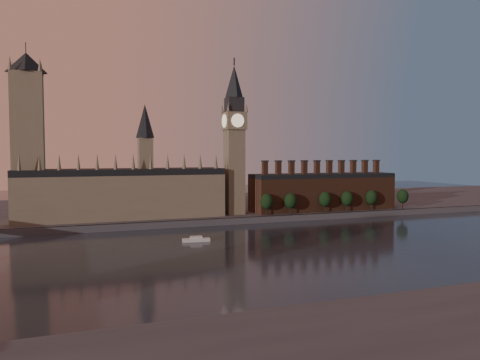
{
  "coord_description": "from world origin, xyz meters",
  "views": [
    {
      "loc": [
        -97.71,
        -193.8,
        45.73
      ],
      "look_at": [
        -6.02,
        55.0,
        30.77
      ],
      "focal_mm": 35.0,
      "sensor_mm": 36.0,
      "label": 1
    }
  ],
  "objects": [
    {
      "name": "ground",
      "position": [
        0.0,
        0.0,
        0.0
      ],
      "size": [
        900.0,
        900.0,
        0.0
      ],
      "primitive_type": "plane",
      "color": "black",
      "rests_on": "ground"
    },
    {
      "name": "north_bank",
      "position": [
        0.0,
        178.04,
        2.0
      ],
      "size": [
        900.0,
        182.0,
        4.0
      ],
      "color": "#4B4B50",
      "rests_on": "ground"
    },
    {
      "name": "palace_of_westminster",
      "position": [
        -64.41,
        114.91,
        21.63
      ],
      "size": [
        130.0,
        30.3,
        74.0
      ],
      "color": "#756853",
      "rests_on": "north_bank"
    },
    {
      "name": "victoria_tower",
      "position": [
        -120.0,
        115.0,
        59.09
      ],
      "size": [
        24.0,
        24.0,
        108.0
      ],
      "color": "#756853",
      "rests_on": "north_bank"
    },
    {
      "name": "big_ben",
      "position": [
        10.0,
        110.0,
        56.83
      ],
      "size": [
        15.0,
        15.0,
        107.0
      ],
      "color": "#756853",
      "rests_on": "north_bank"
    },
    {
      "name": "chimney_block",
      "position": [
        80.0,
        110.0,
        17.82
      ],
      "size": [
        110.0,
        25.0,
        37.0
      ],
      "color": "#512F1F",
      "rests_on": "north_bank"
    },
    {
      "name": "embankment_tree_0",
      "position": [
        27.86,
        94.74,
        13.47
      ],
      "size": [
        8.6,
        8.6,
        14.88
      ],
      "color": "black",
      "rests_on": "north_bank"
    },
    {
      "name": "embankment_tree_1",
      "position": [
        45.12,
        93.53,
        13.47
      ],
      "size": [
        8.6,
        8.6,
        14.88
      ],
      "color": "black",
      "rests_on": "north_bank"
    },
    {
      "name": "embankment_tree_2",
      "position": [
        72.54,
        94.15,
        13.47
      ],
      "size": [
        8.6,
        8.6,
        14.88
      ],
      "color": "black",
      "rests_on": "north_bank"
    },
    {
      "name": "embankment_tree_3",
      "position": [
        90.84,
        94.36,
        13.47
      ],
      "size": [
        8.6,
        8.6,
        14.88
      ],
      "color": "black",
      "rests_on": "north_bank"
    },
    {
      "name": "embankment_tree_4",
      "position": [
        112.09,
        94.99,
        13.47
      ],
      "size": [
        8.6,
        8.6,
        14.88
      ],
      "color": "black",
      "rests_on": "north_bank"
    },
    {
      "name": "embankment_tree_5",
      "position": [
        139.86,
        94.33,
        13.47
      ],
      "size": [
        8.6,
        8.6,
        14.88
      ],
      "color": "black",
      "rests_on": "north_bank"
    },
    {
      "name": "river_boat",
      "position": [
        -35.77,
        40.37,
        1.09
      ],
      "size": [
        14.6,
        5.71,
        2.84
      ],
      "rotation": [
        0.0,
        0.0,
        -0.12
      ],
      "color": "silver",
      "rests_on": "ground"
    }
  ]
}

